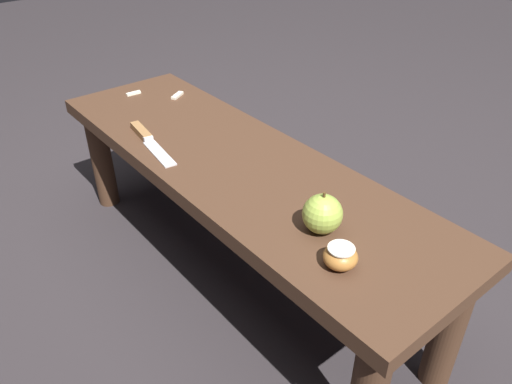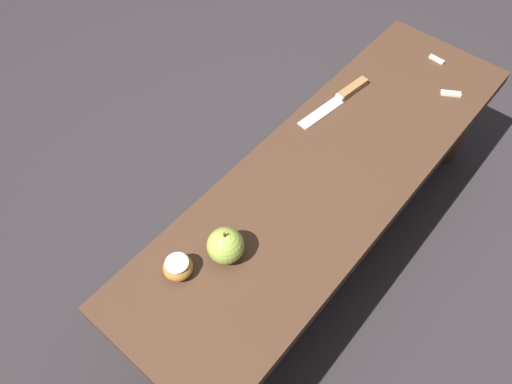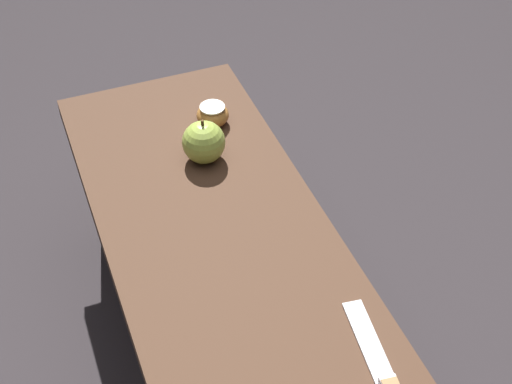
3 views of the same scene
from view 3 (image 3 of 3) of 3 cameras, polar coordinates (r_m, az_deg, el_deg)
The scene contains 3 objects.
wooden_bench at distance 1.21m, azimuth -0.51°, elevation -10.38°, with size 1.29×0.39×0.39m.
apple_whole at distance 1.37m, azimuth -4.21°, elevation 4.00°, with size 0.08×0.08×0.09m.
apple_cut at distance 1.47m, azimuth -3.49°, elevation 6.18°, with size 0.07×0.07×0.04m.
Camera 3 is at (-0.67, 0.25, 1.29)m, focal length 50.00 mm.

